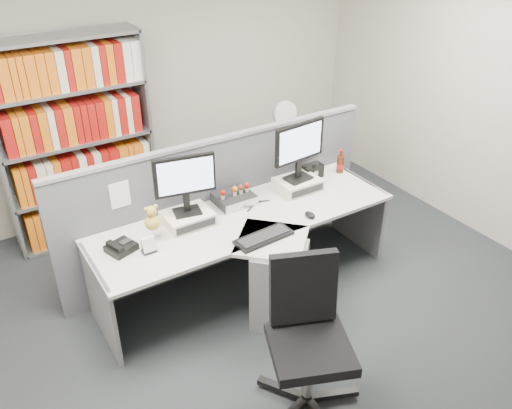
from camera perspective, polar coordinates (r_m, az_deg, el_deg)
ground at (r=4.33m, az=4.72°, el=-14.32°), size 5.50×5.50×0.00m
room_shell at (r=3.33m, az=6.01°, el=8.17°), size 5.04×5.54×2.72m
partition at (r=4.78m, az=-3.77°, el=0.28°), size 3.00×0.08×1.27m
desk at (r=4.41m, az=0.38°, el=-5.52°), size 2.60×1.20×0.72m
monitor_riser_left at (r=4.34m, az=-7.32°, el=-1.45°), size 0.38×0.31×0.10m
monitor_riser_right at (r=4.83m, az=4.51°, el=2.20°), size 0.38×0.31×0.10m
monitor_left at (r=4.17m, az=-7.63°, el=2.62°), size 0.49×0.20×0.50m
monitor_right at (r=4.67m, az=4.67°, el=6.21°), size 0.53×0.19×0.53m
desktop_pc at (r=4.60m, az=-2.36°, el=0.64°), size 0.32×0.29×0.08m
figurines at (r=4.55m, az=-2.11°, el=1.63°), size 0.29×0.05×0.09m
keyboard at (r=4.13m, az=0.83°, el=-3.53°), size 0.48×0.21×0.03m
mouse at (r=4.43m, az=5.80°, el=-1.11°), size 0.07×0.11×0.04m
desk_phone at (r=4.12m, az=-14.31°, el=-4.48°), size 0.24×0.23×0.09m
desk_calendar at (r=4.05m, az=-11.46°, el=-4.38°), size 0.11×0.08×0.13m
plush_toy at (r=4.10m, az=-11.08°, el=-1.58°), size 0.12×0.12×0.21m
speaker at (r=5.04m, az=6.07°, el=3.59°), size 0.19×0.11×0.13m
cola_bottle at (r=5.16m, az=9.03°, el=4.32°), size 0.07×0.07×0.23m
shelving_unit at (r=5.38m, az=-18.71°, el=6.13°), size 1.41×0.40×2.00m
filing_cabinet at (r=6.04m, az=2.88°, el=3.86°), size 0.45×0.61×0.70m
desk_fan at (r=5.78m, az=3.04°, el=9.46°), size 0.27×0.16×0.45m
office_chair at (r=3.57m, az=5.51°, el=-13.56°), size 0.71×0.72×1.07m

